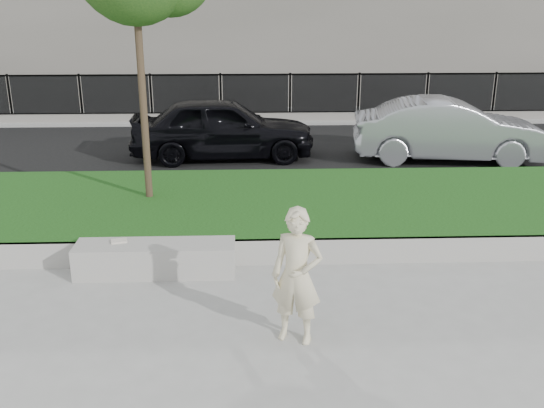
{
  "coord_description": "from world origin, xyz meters",
  "views": [
    {
      "loc": [
        0.29,
        -7.33,
        3.79
      ],
      "look_at": [
        0.61,
        1.2,
        0.91
      ],
      "focal_mm": 40.0,
      "sensor_mm": 36.0,
      "label": 1
    }
  ],
  "objects_px": {
    "stone_bench": "(156,259)",
    "book": "(119,241)",
    "man": "(297,276)",
    "car_dark": "(223,128)",
    "car_silver": "(449,130)"
  },
  "relations": [
    {
      "from": "stone_bench",
      "to": "car_dark",
      "type": "distance_m",
      "value": 6.71
    },
    {
      "from": "stone_bench",
      "to": "book",
      "type": "bearing_deg",
      "value": 169.82
    },
    {
      "from": "stone_bench",
      "to": "car_silver",
      "type": "height_order",
      "value": "car_silver"
    },
    {
      "from": "car_dark",
      "to": "man",
      "type": "bearing_deg",
      "value": -174.74
    },
    {
      "from": "man",
      "to": "car_dark",
      "type": "distance_m",
      "value": 8.6
    },
    {
      "from": "stone_bench",
      "to": "man",
      "type": "xyz_separation_m",
      "value": [
        1.9,
        -1.87,
        0.58
      ]
    },
    {
      "from": "man",
      "to": "book",
      "type": "bearing_deg",
      "value": 160.43
    },
    {
      "from": "stone_bench",
      "to": "man",
      "type": "distance_m",
      "value": 2.73
    },
    {
      "from": "stone_bench",
      "to": "book",
      "type": "xyz_separation_m",
      "value": [
        -0.53,
        0.09,
        0.25
      ]
    },
    {
      "from": "book",
      "to": "car_silver",
      "type": "distance_m",
      "value": 9.1
    },
    {
      "from": "car_dark",
      "to": "car_silver",
      "type": "xyz_separation_m",
      "value": [
        5.49,
        -0.45,
        -0.01
      ]
    },
    {
      "from": "book",
      "to": "car_dark",
      "type": "height_order",
      "value": "car_dark"
    },
    {
      "from": "man",
      "to": "car_silver",
      "type": "bearing_deg",
      "value": 81.27
    },
    {
      "from": "stone_bench",
      "to": "car_dark",
      "type": "relative_size",
      "value": 0.51
    },
    {
      "from": "car_dark",
      "to": "book",
      "type": "bearing_deg",
      "value": 166.59
    }
  ]
}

